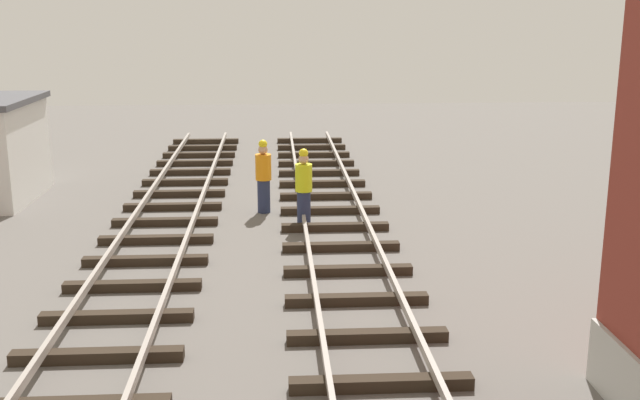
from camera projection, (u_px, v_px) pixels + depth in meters
track_worker_foreground at (263, 177)px, 19.29m from camera, size 0.40×0.40×1.87m
track_worker_distant at (304, 188)px, 18.06m from camera, size 0.40×0.40×1.87m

